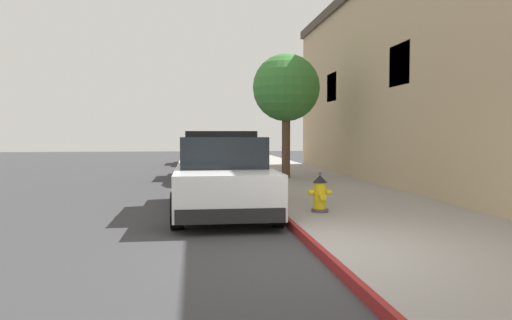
{
  "coord_description": "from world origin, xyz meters",
  "views": [
    {
      "loc": [
        -1.7,
        -6.2,
        1.62
      ],
      "look_at": [
        -0.21,
        5.43,
        1.0
      ],
      "focal_mm": 34.69,
      "sensor_mm": 36.0,
      "label": 1
    }
  ],
  "objects_px": {
    "fire_hydrant": "(320,194)",
    "street_tree": "(286,88)",
    "parked_car_silver_ahead": "(212,158)",
    "parked_car_dark_far": "(204,150)",
    "police_cruiser": "(222,176)"
  },
  "relations": [
    {
      "from": "parked_car_dark_far",
      "to": "fire_hydrant",
      "type": "distance_m",
      "value": 17.88
    },
    {
      "from": "parked_car_silver_ahead",
      "to": "parked_car_dark_far",
      "type": "height_order",
      "value": "same"
    },
    {
      "from": "parked_car_silver_ahead",
      "to": "fire_hydrant",
      "type": "xyz_separation_m",
      "value": [
        1.69,
        -9.17,
        -0.25
      ]
    },
    {
      "from": "parked_car_silver_ahead",
      "to": "police_cruiser",
      "type": "bearing_deg",
      "value": -90.84
    },
    {
      "from": "fire_hydrant",
      "to": "parked_car_dark_far",
      "type": "bearing_deg",
      "value": 95.68
    },
    {
      "from": "parked_car_silver_ahead",
      "to": "street_tree",
      "type": "bearing_deg",
      "value": -38.44
    },
    {
      "from": "police_cruiser",
      "to": "parked_car_dark_far",
      "type": "relative_size",
      "value": 1.0
    },
    {
      "from": "parked_car_dark_far",
      "to": "street_tree",
      "type": "relative_size",
      "value": 1.16
    },
    {
      "from": "parked_car_dark_far",
      "to": "street_tree",
      "type": "bearing_deg",
      "value": -76.71
    },
    {
      "from": "fire_hydrant",
      "to": "street_tree",
      "type": "distance_m",
      "value": 7.76
    },
    {
      "from": "parked_car_dark_far",
      "to": "street_tree",
      "type": "xyz_separation_m",
      "value": [
        2.49,
        -10.53,
        2.4
      ]
    },
    {
      "from": "parked_car_dark_far",
      "to": "fire_hydrant",
      "type": "relative_size",
      "value": 6.37
    },
    {
      "from": "parked_car_silver_ahead",
      "to": "fire_hydrant",
      "type": "bearing_deg",
      "value": -79.58
    },
    {
      "from": "police_cruiser",
      "to": "fire_hydrant",
      "type": "distance_m",
      "value": 2.11
    },
    {
      "from": "parked_car_silver_ahead",
      "to": "parked_car_dark_far",
      "type": "xyz_separation_m",
      "value": [
        -0.08,
        8.62,
        0.0
      ]
    }
  ]
}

